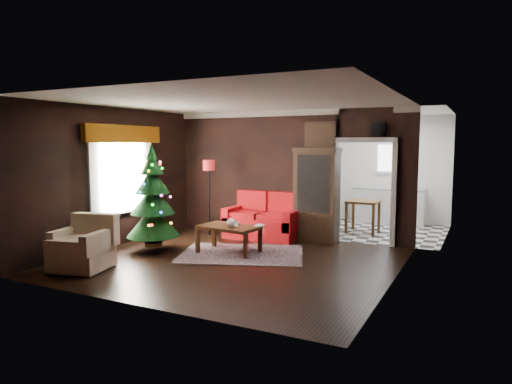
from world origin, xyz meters
The scene contains 26 objects.
floor centered at (0.00, 0.00, 0.00)m, with size 5.50×5.50×0.00m, color black.
ceiling centered at (0.00, 0.00, 2.80)m, with size 5.50×5.50×0.00m, color white.
wall_back centered at (0.00, 2.50, 1.40)m, with size 5.50×5.50×0.00m, color black.
wall_front centered at (0.00, -2.50, 1.40)m, with size 5.50×5.50×0.00m, color black.
wall_left centered at (-2.75, 0.00, 1.40)m, with size 5.50×5.50×0.00m, color black.
wall_right centered at (2.75, 0.00, 1.40)m, with size 5.50×5.50×0.00m, color black.
doorway centered at (1.70, 2.50, 1.05)m, with size 1.10×0.10×2.10m, color white, non-canonical shape.
left_window centered at (-2.71, 0.20, 1.45)m, with size 0.05×1.60×1.40m, color white.
valance centered at (-2.63, 0.20, 2.27)m, with size 0.12×2.10×0.35m, color #773B06.
kitchen_floor centered at (1.70, 4.00, 0.00)m, with size 3.00×3.00×0.00m, color silver.
kitchen_window centered at (1.70, 5.45, 1.70)m, with size 0.70×0.06×0.70m, color white.
rug centered at (-0.11, 0.53, 0.01)m, with size 2.27×1.65×0.01m, color #5B4953.
loveseat centered at (-0.40, 2.05, 0.50)m, with size 1.70×0.90×1.00m, color maroon, non-canonical shape.
curio_cabinet centered at (0.75, 2.27, 0.95)m, with size 0.90×0.45×1.90m, color black, non-canonical shape.
floor_lamp centered at (-1.65, 1.82, 0.83)m, with size 0.30×0.30×1.76m, color black, non-canonical shape.
christmas_tree centered at (-1.80, 0.03, 1.05)m, with size 1.02×1.02×1.95m, color black, non-canonical shape.
armchair centered at (-1.95, -1.60, 0.46)m, with size 0.86×0.86×0.88m, color tan, non-canonical shape.
coffee_table centered at (-0.39, 0.53, 0.27)m, with size 1.12×0.67×0.51m, color black, non-canonical shape.
teapot centered at (-0.25, 0.38, 0.61)m, with size 0.20×0.20×0.19m, color white, non-canonical shape.
cup_a centered at (-0.22, 0.58, 0.54)m, with size 0.06×0.06×0.05m, color silver.
cup_b centered at (-0.28, 0.63, 0.54)m, with size 0.06×0.06×0.05m, color white.
book centered at (0.04, 0.79, 0.63)m, with size 0.16×0.02×0.22m, color #927460.
wall_clock centered at (1.95, 2.45, 2.38)m, with size 0.32×0.32×0.06m, color white.
painting centered at (0.75, 2.46, 2.25)m, with size 0.62×0.05×0.52m, color #A15E34.
kitchen_counter centered at (1.70, 5.20, 0.45)m, with size 1.80×0.60×0.90m, color silver.
kitchen_table centered at (1.40, 3.70, 0.38)m, with size 0.70×0.70×0.75m, color brown, non-canonical shape.
Camera 1 is at (3.92, -6.89, 2.07)m, focal length 32.09 mm.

